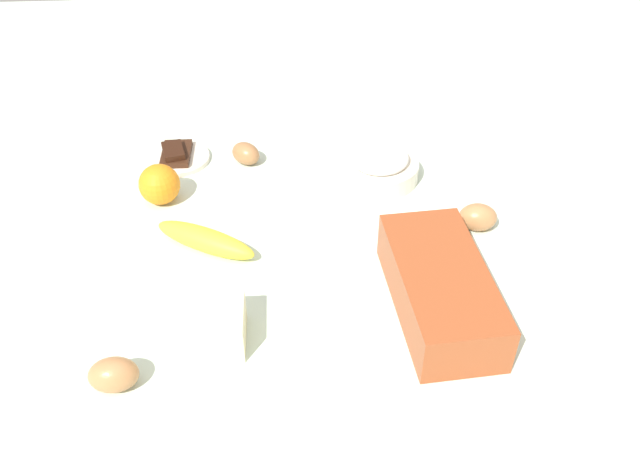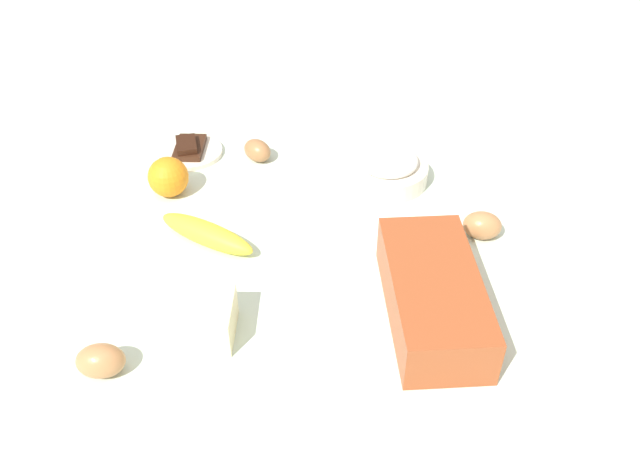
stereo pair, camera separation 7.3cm
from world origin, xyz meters
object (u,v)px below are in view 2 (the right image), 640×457
at_px(flour_bowl, 388,168).
at_px(butter_block, 212,320).
at_px(orange_fruit, 168,177).
at_px(egg_beside_bowl, 257,150).
at_px(chocolate_plate, 190,150).
at_px(egg_loose, 101,361).
at_px(loaf_pan, 433,294).
at_px(banana, 207,234).
at_px(egg_near_butter, 482,225).

height_order(flour_bowl, butter_block, flour_bowl).
height_order(orange_fruit, egg_beside_bowl, orange_fruit).
relative_size(orange_fruit, chocolate_plate, 0.58).
distance_m(orange_fruit, butter_block, 0.38).
bearing_deg(egg_loose, loaf_pan, 104.90).
bearing_deg(egg_beside_bowl, banana, -13.08).
height_order(banana, butter_block, butter_block).
height_order(banana, orange_fruit, orange_fruit).
relative_size(orange_fruit, egg_near_butter, 1.14).
bearing_deg(orange_fruit, egg_beside_bowl, 128.20).
distance_m(flour_bowl, egg_beside_bowl, 0.27).
distance_m(butter_block, egg_beside_bowl, 0.47).
bearing_deg(orange_fruit, butter_block, 20.78).
bearing_deg(chocolate_plate, banana, 15.84).
bearing_deg(banana, loaf_pan, 66.38).
xyz_separation_m(egg_near_butter, egg_beside_bowl, (-0.23, -0.41, -0.00)).
distance_m(egg_loose, chocolate_plate, 0.56).
relative_size(flour_bowl, butter_block, 1.70).
relative_size(egg_near_butter, chocolate_plate, 0.51).
distance_m(egg_near_butter, chocolate_plate, 0.60).
relative_size(banana, egg_loose, 2.79).
xyz_separation_m(flour_bowl, egg_near_butter, (0.17, 0.15, -0.01)).
bearing_deg(egg_near_butter, egg_loose, -61.34).
relative_size(orange_fruit, butter_block, 0.84).
relative_size(butter_block, egg_near_butter, 1.36).
xyz_separation_m(flour_bowl, egg_beside_bowl, (-0.07, -0.26, -0.01)).
bearing_deg(orange_fruit, chocolate_plate, 174.66).
xyz_separation_m(banana, egg_loose, (0.28, -0.10, 0.00)).
bearing_deg(butter_block, orange_fruit, -159.22).
height_order(butter_block, egg_near_butter, butter_block).
relative_size(loaf_pan, flour_bowl, 1.90).
bearing_deg(butter_block, egg_beside_bowl, 177.60).
relative_size(egg_beside_bowl, chocolate_plate, 0.47).
bearing_deg(banana, orange_fruit, -147.17).
distance_m(flour_bowl, banana, 0.37).
bearing_deg(loaf_pan, banana, -118.72).
relative_size(orange_fruit, egg_beside_bowl, 1.23).
xyz_separation_m(orange_fruit, egg_loose, (0.43, -0.01, -0.01)).
distance_m(loaf_pan, egg_loose, 0.48).
relative_size(orange_fruit, egg_loose, 1.11).
height_order(egg_near_butter, egg_loose, same).
xyz_separation_m(egg_near_butter, egg_loose, (0.31, -0.57, -0.00)).
relative_size(egg_near_butter, egg_beside_bowl, 1.08).
relative_size(banana, chocolate_plate, 1.46).
bearing_deg(flour_bowl, orange_fruit, -82.78).
xyz_separation_m(loaf_pan, orange_fruit, (-0.30, -0.46, -0.00)).
relative_size(butter_block, egg_beside_bowl, 1.47).
bearing_deg(egg_beside_bowl, egg_near_butter, 60.30).
height_order(flour_bowl, egg_loose, flour_bowl).
height_order(loaf_pan, orange_fruit, loaf_pan).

